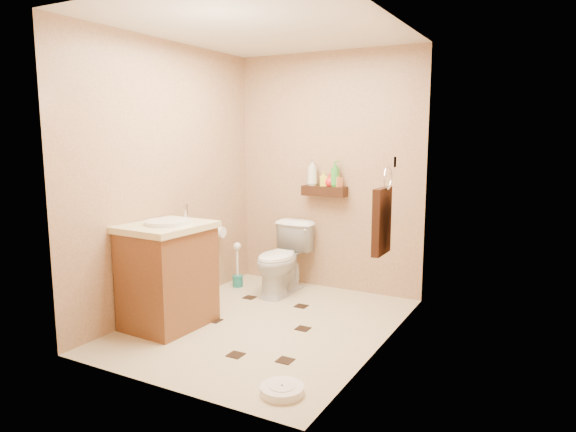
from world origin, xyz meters
The scene contains 19 objects.
ground centered at (0.00, 0.00, 0.00)m, with size 2.50×2.50×0.00m, color #BEAB8B.
wall_back centered at (0.00, 1.25, 1.20)m, with size 2.00×0.04×2.40m, color tan.
wall_front centered at (0.00, -1.25, 1.20)m, with size 2.00×0.04×2.40m, color tan.
wall_left centered at (-1.00, 0.00, 1.20)m, with size 0.04×2.50×2.40m, color tan.
wall_right centered at (1.00, 0.00, 1.20)m, with size 0.04×2.50×2.40m, color tan.
ceiling centered at (0.00, 0.00, 2.40)m, with size 2.00×2.50×0.02m, color silver.
wall_shelf centered at (0.00, 1.17, 1.02)m, with size 0.46×0.14×0.10m, color #321A0D.
floor_accents centered at (0.01, -0.03, 0.00)m, with size 1.10×1.29×0.01m.
toilet centered at (-0.30, 0.83, 0.35)m, with size 0.40×0.70×0.71m, color white.
vanity centered at (-0.70, -0.39, 0.45)m, with size 0.61×0.73×1.00m.
bathroom_scale centered at (0.70, -0.96, 0.03)m, with size 0.36×0.36×0.06m.
toilet_brush centered at (-0.82, 0.80, 0.17)m, with size 0.11×0.11×0.47m.
towel_ring centered at (0.91, 0.25, 0.95)m, with size 0.12×0.30×0.76m.
toilet_paper centered at (-0.94, 0.65, 0.60)m, with size 0.12×0.11×0.12m.
bottle_a centered at (-0.14, 1.17, 1.21)m, with size 0.11×0.11×0.27m, color silver.
bottle_b centered at (-0.01, 1.17, 1.15)m, with size 0.07×0.07×0.15m, color yellow.
bottle_c centered at (0.06, 1.17, 1.13)m, with size 0.10×0.10×0.13m, color red.
bottle_d centered at (0.12, 1.17, 1.20)m, with size 0.10×0.10×0.26m, color green.
bottle_e centered at (0.15, 1.17, 1.14)m, with size 0.07×0.07×0.15m, color #D17845.
Camera 1 is at (2.14, -3.54, 1.58)m, focal length 32.00 mm.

